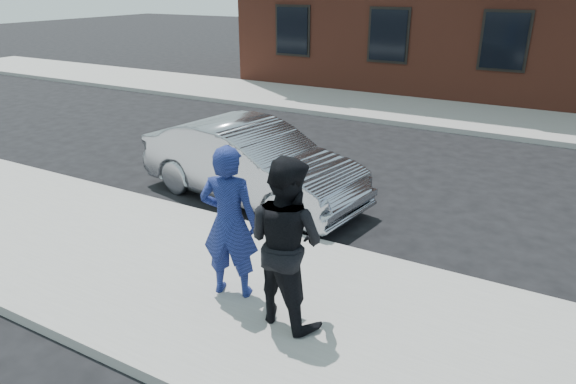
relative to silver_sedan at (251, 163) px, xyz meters
The scene contains 8 objects.
ground 3.98m from the silver_sedan, 44.09° to the right, with size 100.00×100.00×0.00m, color black.
near_sidewalk 4.14m from the silver_sedan, 46.62° to the right, with size 50.00×3.50×0.15m, color gray.
near_curb 3.11m from the silver_sedan, 22.59° to the right, with size 50.00×0.10×0.15m, color #999691.
far_sidewalk 9.01m from the silver_sedan, 71.82° to the left, with size 50.00×3.50×0.15m, color gray.
far_curb 7.33m from the silver_sedan, 67.40° to the left, with size 50.00×0.10×0.15m, color #999691.
silver_sedan is the anchor object (origin of this frame).
man_hoodie 3.46m from the silver_sedan, 61.46° to the right, with size 0.84×0.66×2.01m.
man_peacoat 4.07m from the silver_sedan, 51.35° to the right, with size 1.14×0.97×2.05m.
Camera 1 is at (2.27, -4.97, 3.92)m, focal length 32.00 mm.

